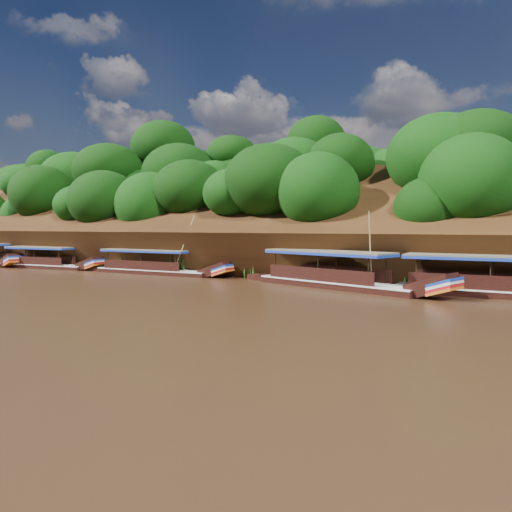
{
  "coord_description": "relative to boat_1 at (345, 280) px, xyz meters",
  "views": [
    {
      "loc": [
        14.02,
        -25.76,
        4.31
      ],
      "look_at": [
        -3.88,
        7.0,
        2.03
      ],
      "focal_mm": 35.0,
      "sensor_mm": 36.0,
      "label": 1
    }
  ],
  "objects": [
    {
      "name": "ground",
      "position": [
        -3.16,
        -6.8,
        -0.58
      ],
      "size": [
        160.0,
        160.0,
        0.0
      ],
      "primitive_type": "plane",
      "color": "black",
      "rests_on": "ground"
    },
    {
      "name": "riverbank",
      "position": [
        -3.17,
        15.93,
        1.31
      ],
      "size": [
        120.0,
        30.06,
        19.4
      ],
      "color": "black",
      "rests_on": "ground"
    },
    {
      "name": "boat_1",
      "position": [
        0.0,
        0.0,
        0.0
      ],
      "size": [
        14.68,
        6.36,
        5.7
      ],
      "rotation": [
        0.0,
        0.0,
        -0.3
      ],
      "color": "black",
      "rests_on": "ground"
    },
    {
      "name": "boat_2",
      "position": [
        -17.7,
        1.92,
        -0.08
      ],
      "size": [
        13.84,
        2.36,
        5.6
      ],
      "rotation": [
        0.0,
        0.0,
        0.01
      ],
      "color": "black",
      "rests_on": "ground"
    },
    {
      "name": "boat_3",
      "position": [
        -31.19,
        1.33,
        -0.09
      ],
      "size": [
        12.23,
        2.7,
        2.58
      ],
      "rotation": [
        0.0,
        0.0,
        0.06
      ],
      "color": "black",
      "rests_on": "ground"
    },
    {
      "name": "reeds",
      "position": [
        -5.91,
        2.82,
        0.24
      ],
      "size": [
        49.5,
        2.24,
        1.93
      ],
      "color": "#1E5C17",
      "rests_on": "ground"
    }
  ]
}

